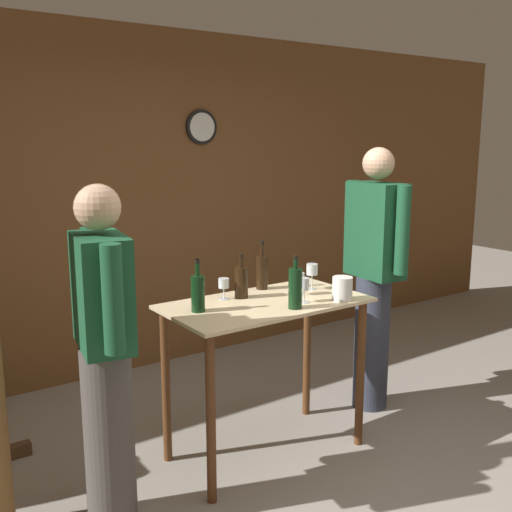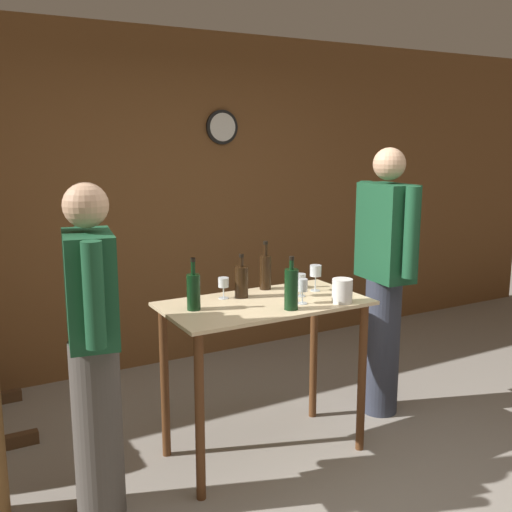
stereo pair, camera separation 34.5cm
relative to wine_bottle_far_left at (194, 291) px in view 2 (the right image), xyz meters
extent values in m
plane|color=gray|center=(0.56, -0.79, -1.04)|extent=(14.00, 14.00, 0.00)
cube|color=brown|center=(0.56, 1.67, 0.31)|extent=(8.40, 0.05, 2.70)
cylinder|color=black|center=(0.98, 1.63, 0.90)|extent=(0.28, 0.03, 0.28)
cylinder|color=white|center=(0.98, 1.62, 0.90)|extent=(0.23, 0.01, 0.23)
cube|color=beige|center=(0.42, -0.05, -0.12)|extent=(1.17, 0.62, 0.02)
cylinder|color=#593319|center=(-0.11, -0.30, -0.59)|extent=(0.05, 0.05, 0.92)
cylinder|color=#593319|center=(0.94, -0.30, -0.59)|extent=(0.05, 0.05, 0.92)
cylinder|color=#593319|center=(-0.11, 0.20, -0.59)|extent=(0.05, 0.05, 0.92)
cylinder|color=#593319|center=(0.94, 0.20, -0.59)|extent=(0.05, 0.05, 0.92)
cylinder|color=black|center=(0.00, 0.00, -0.01)|extent=(0.07, 0.07, 0.20)
cylinder|color=black|center=(0.00, 0.00, 0.14)|extent=(0.02, 0.02, 0.09)
cylinder|color=black|center=(0.00, 0.00, 0.17)|extent=(0.03, 0.03, 0.02)
cylinder|color=black|center=(0.35, 0.10, -0.02)|extent=(0.08, 0.08, 0.18)
cylinder|color=black|center=(0.35, 0.10, 0.11)|extent=(0.02, 0.02, 0.08)
cylinder|color=black|center=(0.35, 0.10, 0.14)|extent=(0.03, 0.03, 0.02)
cylinder|color=black|center=(0.47, -0.25, 0.00)|extent=(0.08, 0.08, 0.22)
cylinder|color=black|center=(0.47, -0.25, 0.15)|extent=(0.02, 0.02, 0.07)
cylinder|color=black|center=(0.47, -0.25, 0.18)|extent=(0.03, 0.03, 0.02)
cylinder|color=black|center=(0.57, 0.20, 0.00)|extent=(0.07, 0.07, 0.21)
cylinder|color=black|center=(0.57, 0.20, 0.15)|extent=(0.02, 0.02, 0.09)
cylinder|color=black|center=(0.57, 0.20, 0.18)|extent=(0.03, 0.03, 0.02)
cylinder|color=silver|center=(0.24, 0.13, -0.11)|extent=(0.06, 0.06, 0.00)
cylinder|color=silver|center=(0.24, 0.13, -0.07)|extent=(0.01, 0.01, 0.06)
cylinder|color=silver|center=(0.24, 0.13, -0.01)|extent=(0.06, 0.06, 0.06)
cylinder|color=silver|center=(0.58, -0.19, -0.11)|extent=(0.06, 0.06, 0.00)
cylinder|color=silver|center=(0.58, -0.19, -0.07)|extent=(0.01, 0.01, 0.07)
cylinder|color=silver|center=(0.58, -0.19, 0.00)|extent=(0.06, 0.06, 0.07)
cylinder|color=silver|center=(0.66, -0.04, -0.11)|extent=(0.06, 0.06, 0.00)
cylinder|color=silver|center=(0.66, -0.04, -0.07)|extent=(0.01, 0.01, 0.07)
cylinder|color=silver|center=(0.66, -0.04, 0.00)|extent=(0.06, 0.06, 0.06)
cylinder|color=silver|center=(0.81, 0.02, -0.11)|extent=(0.06, 0.06, 0.00)
cylinder|color=silver|center=(0.81, 0.02, -0.06)|extent=(0.01, 0.01, 0.09)
cylinder|color=silver|center=(0.81, 0.02, 0.02)|extent=(0.07, 0.07, 0.07)
cylinder|color=white|center=(0.80, -0.28, -0.04)|extent=(0.12, 0.12, 0.14)
cylinder|color=#333847|center=(1.39, 0.05, -0.57)|extent=(0.24, 0.24, 0.94)
cube|color=#194C2D|center=(1.39, 0.05, 0.21)|extent=(0.25, 0.42, 0.63)
sphere|color=tan|center=(1.39, 0.05, 0.65)|extent=(0.21, 0.21, 0.21)
cylinder|color=#194C2D|center=(1.41, 0.30, 0.24)|extent=(0.09, 0.09, 0.57)
cylinder|color=#194C2D|center=(1.37, -0.20, 0.24)|extent=(0.09, 0.09, 0.57)
cylinder|color=#4C4742|center=(-0.59, -0.17, -0.59)|extent=(0.24, 0.24, 0.91)
cube|color=#194C2D|center=(-0.59, -0.17, 0.13)|extent=(0.29, 0.43, 0.52)
sphere|color=tan|center=(-0.59, -0.17, 0.51)|extent=(0.21, 0.21, 0.21)
cylinder|color=#194C2D|center=(-0.64, -0.41, 0.15)|extent=(0.09, 0.09, 0.47)
cylinder|color=#194C2D|center=(-0.55, 0.08, 0.15)|extent=(0.09, 0.09, 0.47)
camera|label=1|loc=(-1.53, -2.73, 0.81)|focal=42.00mm
camera|label=2|loc=(-1.23, -2.91, 0.81)|focal=42.00mm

